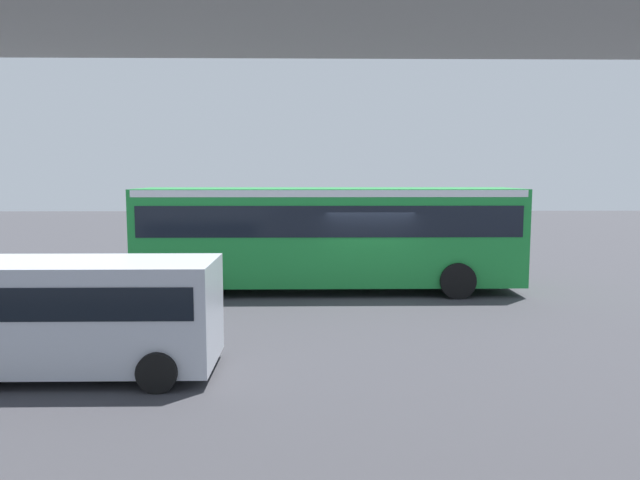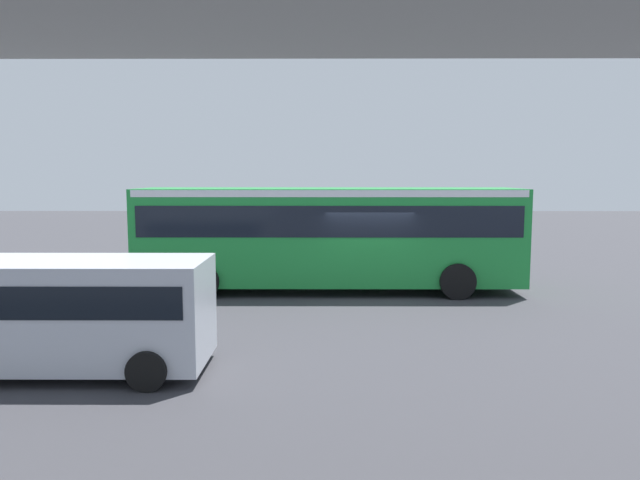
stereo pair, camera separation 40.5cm
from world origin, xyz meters
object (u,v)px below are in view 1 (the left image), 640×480
pedestrian (276,251)px  traffic_sign (469,223)px  parked_van (81,309)px  city_bus (329,230)px

pedestrian → traffic_sign: size_ratio=0.64×
parked_van → traffic_sign: (-9.67, -10.06, 0.71)m
traffic_sign → pedestrian: bearing=-1.8°
city_bus → traffic_sign: 5.58m
parked_van → pedestrian: size_ratio=2.68×
traffic_sign → city_bus: bearing=26.5°
city_bus → traffic_sign: size_ratio=4.12×
pedestrian → traffic_sign: (-6.77, 0.21, 1.00)m
parked_van → pedestrian: 10.68m
city_bus → pedestrian: bearing=-56.7°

